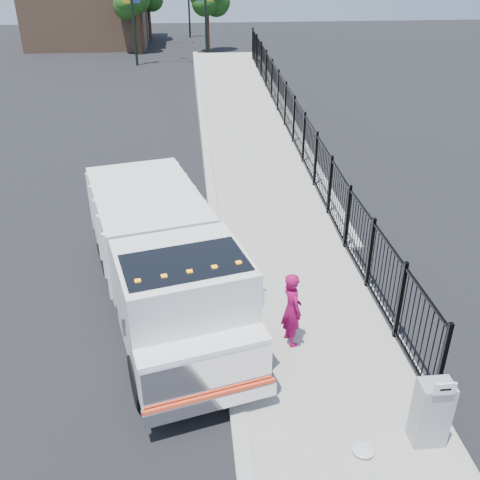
{
  "coord_description": "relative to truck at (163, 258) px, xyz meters",
  "views": [
    {
      "loc": [
        -0.64,
        -8.77,
        7.4
      ],
      "look_at": [
        0.41,
        2.0,
        1.56
      ],
      "focal_mm": 40.0,
      "sensor_mm": 36.0,
      "label": 1
    }
  ],
  "objects": [
    {
      "name": "ground",
      "position": [
        1.35,
        -1.53,
        -1.45
      ],
      "size": [
        120.0,
        120.0,
        0.0
      ],
      "primitive_type": "plane",
      "color": "black",
      "rests_on": "ground"
    },
    {
      "name": "sidewalk",
      "position": [
        3.27,
        -3.53,
        -1.39
      ],
      "size": [
        3.55,
        12.0,
        0.12
      ],
      "primitive_type": "cube",
      "color": "#9E998E",
      "rests_on": "ground"
    },
    {
      "name": "curb",
      "position": [
        1.35,
        -3.53,
        -1.37
      ],
      "size": [
        0.3,
        12.0,
        0.16
      ],
      "primitive_type": "cube",
      "color": "#ADAAA3",
      "rests_on": "ground"
    },
    {
      "name": "ramp",
      "position": [
        3.47,
        14.47,
        -1.45
      ],
      "size": [
        3.95,
        24.06,
        3.19
      ],
      "primitive_type": "cube",
      "rotation": [
        0.06,
        0.0,
        0.0
      ],
      "color": "#9E998E",
      "rests_on": "ground"
    },
    {
      "name": "iron_fence",
      "position": [
        4.9,
        10.47,
        -0.55
      ],
      "size": [
        0.1,
        28.0,
        1.8
      ],
      "primitive_type": "cube",
      "color": "black",
      "rests_on": "ground"
    },
    {
      "name": "truck",
      "position": [
        0.0,
        0.0,
        0.0
      ],
      "size": [
        4.14,
        7.9,
        2.59
      ],
      "rotation": [
        0.0,
        0.0,
        0.24
      ],
      "color": "black",
      "rests_on": "ground"
    },
    {
      "name": "worker",
      "position": [
        2.64,
        -1.48,
        -0.5
      ],
      "size": [
        0.54,
        0.69,
        1.67
      ],
      "primitive_type": "imported",
      "rotation": [
        0.0,
        0.0,
        1.83
      ],
      "color": "#930A46",
      "rests_on": "sidewalk"
    },
    {
      "name": "utility_cabinet",
      "position": [
        4.45,
        -4.27,
        -0.71
      ],
      "size": [
        0.55,
        0.4,
        1.25
      ],
      "primitive_type": "cube",
      "color": "gray",
      "rests_on": "sidewalk"
    },
    {
      "name": "arrow_sign",
      "position": [
        4.45,
        -4.49,
        0.03
      ],
      "size": [
        0.35,
        0.04,
        0.22
      ],
      "primitive_type": "cube",
      "color": "white",
      "rests_on": "utility_cabinet"
    },
    {
      "name": "debris",
      "position": [
        3.33,
        -4.42,
        -1.29
      ],
      "size": [
        0.38,
        0.38,
        0.1
      ],
      "primitive_type": "ellipsoid",
      "color": "silver",
      "rests_on": "sidewalk"
    },
    {
      "name": "light_pole_0",
      "position": [
        -2.6,
        31.38,
        2.91
      ],
      "size": [
        3.77,
        0.22,
        8.0
      ],
      "color": "black",
      "rests_on": "ground"
    },
    {
      "name": "tree_0",
      "position": [
        -2.99,
        36.39,
        2.47
      ],
      "size": [
        2.37,
        2.37,
        5.19
      ],
      "color": "#382314",
      "rests_on": "ground"
    },
    {
      "name": "tree_1",
      "position": [
        2.61,
        37.24,
        2.45
      ],
      "size": [
        2.15,
        2.15,
        5.08
      ],
      "color": "#382314",
      "rests_on": "ground"
    }
  ]
}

